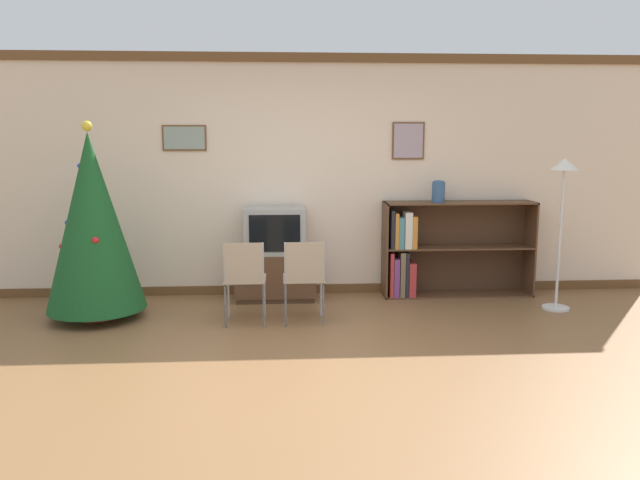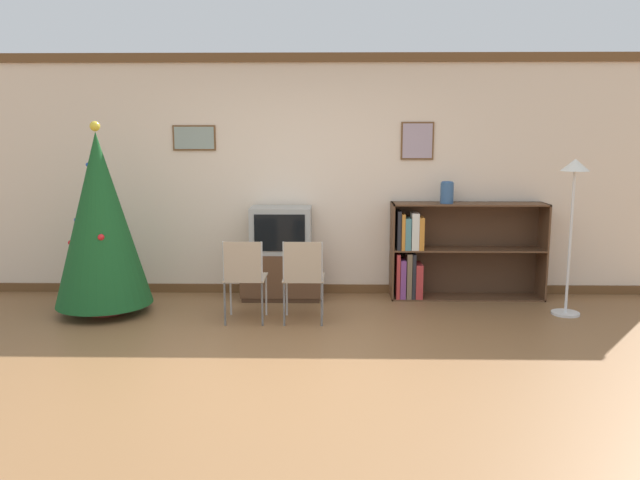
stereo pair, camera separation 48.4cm
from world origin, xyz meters
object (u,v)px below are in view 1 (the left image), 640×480
folding_chair_left (245,277)px  standing_lamp (563,194)px  vase (438,191)px  christmas_tree (93,222)px  television (275,230)px  folding_chair_right (304,276)px  tv_console (275,276)px  bookshelf (433,251)px

folding_chair_left → standing_lamp: bearing=6.1°
folding_chair_left → vase: bearing=24.8°
christmas_tree → folding_chair_left: size_ratio=2.37×
christmas_tree → television: size_ratio=2.93×
folding_chair_left → standing_lamp: (3.24, 0.34, 0.74)m
christmas_tree → folding_chair_right: christmas_tree is taller
tv_console → standing_lamp: standing_lamp is taller
bookshelf → standing_lamp: size_ratio=1.07×
folding_chair_left → tv_console: bearing=73.2°
tv_console → bookshelf: 1.80m
christmas_tree → standing_lamp: (4.72, 0.02, 0.25)m
folding_chair_left → standing_lamp: 3.34m
television → folding_chair_left: television is taller
christmas_tree → standing_lamp: size_ratio=1.23×
folding_chair_left → vase: (2.10, 0.97, 0.72)m
television → vase: size_ratio=2.75×
vase → television: bearing=-179.0°
bookshelf → standing_lamp: standing_lamp is taller
tv_console → vase: 2.04m
tv_console → standing_lamp: (2.95, -0.60, 0.95)m
folding_chair_right → standing_lamp: bearing=7.4°
folding_chair_right → bookshelf: size_ratio=0.48×
television → vase: (1.82, 0.03, 0.42)m
television → bookshelf: 1.80m
bookshelf → standing_lamp: bearing=-29.6°
christmas_tree → bookshelf: size_ratio=1.15×
standing_lamp → television: bearing=168.6°
tv_console → folding_chair_left: bearing=-106.8°
folding_chair_right → vase: 1.95m
television → folding_chair_left: bearing=-106.9°
television → folding_chair_left: 1.03m
christmas_tree → tv_console: size_ratio=2.20×
folding_chair_left → television: bearing=73.1°
television → christmas_tree: bearing=-160.8°
tv_console → folding_chair_left: size_ratio=1.08×
television → folding_chair_right: 1.03m
folding_chair_right → tv_console: bearing=106.8°
tv_console → christmas_tree: bearing=-160.7°
tv_console → folding_chair_right: folding_chair_right is taller
christmas_tree → tv_console: christmas_tree is taller
tv_console → vase: bearing=0.9°
bookshelf → tv_console: bearing=-177.9°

